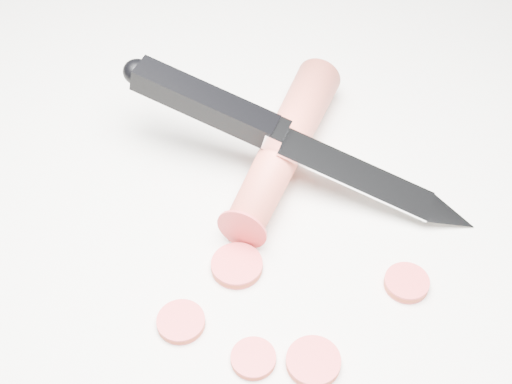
{
  "coord_description": "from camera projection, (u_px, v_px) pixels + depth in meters",
  "views": [
    {
      "loc": [
        0.01,
        -0.34,
        0.42
      ],
      "look_at": [
        -0.01,
        0.02,
        0.02
      ],
      "focal_mm": 50.0,
      "sensor_mm": 36.0,
      "label": 1
    }
  ],
  "objects": [
    {
      "name": "carrot_slice_3",
      "position": [
        237.0,
        266.0,
        0.51
      ],
      "size": [
        0.04,
        0.04,
        0.01
      ],
      "primitive_type": "cylinder",
      "color": "red",
      "rests_on": "ground"
    },
    {
      "name": "kitchen_knife",
      "position": [
        297.0,
        140.0,
        0.54
      ],
      "size": [
        0.29,
        0.12,
        0.08
      ],
      "primitive_type": null,
      "color": "silver",
      "rests_on": "ground"
    },
    {
      "name": "carrot",
      "position": [
        285.0,
        145.0,
        0.57
      ],
      "size": [
        0.09,
        0.19,
        0.03
      ],
      "primitive_type": "cylinder",
      "rotation": [
        1.57,
        0.0,
        -0.31
      ],
      "color": "#DD513F",
      "rests_on": "ground"
    },
    {
      "name": "carrot_slice_0",
      "position": [
        181.0,
        322.0,
        0.48
      ],
      "size": [
        0.03,
        0.03,
        0.01
      ],
      "primitive_type": "cylinder",
      "color": "red",
      "rests_on": "ground"
    },
    {
      "name": "carrot_slice_4",
      "position": [
        407.0,
        283.0,
        0.5
      ],
      "size": [
        0.03,
        0.03,
        0.01
      ],
      "primitive_type": "cylinder",
      "color": "red",
      "rests_on": "ground"
    },
    {
      "name": "carrot_slice_1",
      "position": [
        313.0,
        362.0,
        0.46
      ],
      "size": [
        0.04,
        0.04,
        0.01
      ],
      "primitive_type": "cylinder",
      "color": "red",
      "rests_on": "ground"
    },
    {
      "name": "ground",
      "position": [
        264.0,
        228.0,
        0.54
      ],
      "size": [
        2.4,
        2.4,
        0.0
      ],
      "primitive_type": "plane",
      "color": "silver",
      "rests_on": "ground"
    },
    {
      "name": "carrot_slice_2",
      "position": [
        253.0,
        358.0,
        0.46
      ],
      "size": [
        0.03,
        0.03,
        0.01
      ],
      "primitive_type": "cylinder",
      "color": "red",
      "rests_on": "ground"
    }
  ]
}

